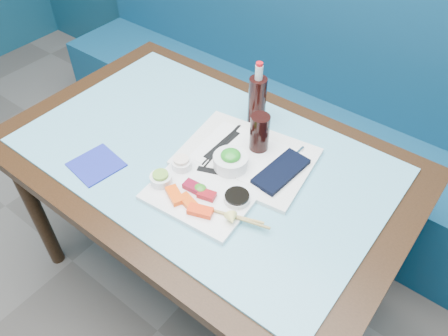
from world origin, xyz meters
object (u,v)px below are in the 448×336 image
Objects in this scene: sashimi_plate at (199,196)px; dining_table at (204,173)px; seaweed_bowl at (231,162)px; cola_glass at (260,133)px; booth_bench at (311,120)px; cola_bottle_body at (257,101)px; serving_tray at (246,157)px; blue_napkin at (96,165)px.

dining_table is at bearing 121.58° from sashimi_plate.
cola_glass is (0.02, 0.13, 0.04)m from seaweed_bowl.
booth_bench is 0.75m from cola_bottle_body.
dining_table is 0.18m from serving_tray.
cola_glass is (0.14, 0.12, 0.17)m from dining_table.
seaweed_bowl is 0.63× the size of cola_bottle_body.
blue_napkin is at bearing -145.09° from seaweed_bowl.
serving_tray is 3.74× the size of seaweed_bowl.
sashimi_plate is 0.37m from blue_napkin.
cola_glass is (0.14, -0.71, 0.47)m from booth_bench.
sashimi_plate is at bearing -94.62° from cola_glass.
booth_bench is 0.89m from dining_table.
blue_napkin is (-0.28, -0.51, -0.09)m from cola_bottle_body.
seaweed_bowl is 0.14m from cola_glass.
cola_glass is (0.02, 0.28, 0.07)m from sashimi_plate.
sashimi_plate is at bearing -83.29° from booth_bench.
booth_bench reaches higher than blue_napkin.
sashimi_plate is at bearing -53.49° from dining_table.
cola_glass reaches higher than serving_tray.
cola_glass is 0.17m from cola_bottle_body.
cola_bottle_body reaches higher than seaweed_bowl.
serving_tray is (0.13, 0.07, 0.10)m from dining_table.
serving_tray reaches higher than dining_table.
dining_table is 0.32m from cola_bottle_body.
cola_glass is at bearing 71.88° from serving_tray.
booth_bench is 7.08× the size of serving_tray.
sashimi_plate is 2.13× the size of blue_napkin.
cola_glass is at bearing 41.56° from dining_table.
sashimi_plate is at bearing -91.08° from seaweed_bowl.
seaweed_bowl is 0.28m from cola_bottle_body.
cola_glass reaches higher than blue_napkin.
dining_table is 7.74× the size of cola_bottle_body.
sashimi_plate is 0.23m from serving_tray.
sashimi_plate reaches higher than blue_napkin.
serving_tray is at bearing -100.30° from cola_glass.
serving_tray is at bearing 41.36° from blue_napkin.
blue_napkin reaches higher than dining_table.
booth_bench is 0.86m from cola_glass.
sashimi_plate is 2.77× the size of seaweed_bowl.
seaweed_bowl reaches higher than blue_napkin.
serving_tray is (0.01, 0.23, -0.00)m from sashimi_plate.
cola_bottle_body is at bearing 108.17° from serving_tray.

